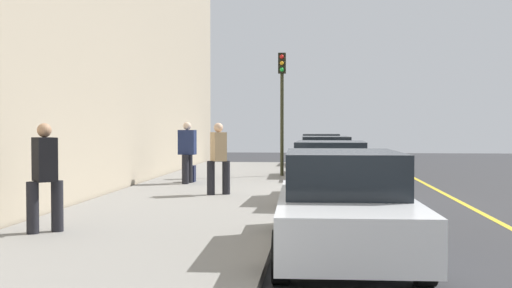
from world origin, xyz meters
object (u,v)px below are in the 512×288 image
object	(u,v)px
parked_car_silver	(331,174)
parked_car_white	(343,205)
pedestrian_black_coat	(45,174)
parked_car_black	(321,151)
rolling_suitcase	(192,174)
parked_car_charcoal	(325,158)
pedestrian_navy_coat	(187,151)
pedestrian_tan_coat	(218,156)
traffic_light_pole	(282,93)

from	to	relation	value
parked_car_silver	parked_car_white	world-z (taller)	same
parked_car_silver	pedestrian_black_coat	bearing A→B (deg)	-43.78
parked_car_black	rolling_suitcase	bearing A→B (deg)	-24.30
parked_car_black	parked_car_white	bearing A→B (deg)	0.23
rolling_suitcase	parked_car_silver	bearing A→B (deg)	44.16
rolling_suitcase	parked_car_charcoal	bearing A→B (deg)	123.04
parked_car_black	pedestrian_navy_coat	size ratio (longest dim) A/B	2.38
pedestrian_tan_coat	traffic_light_pole	bearing A→B (deg)	168.01
pedestrian_tan_coat	parked_car_silver	bearing A→B (deg)	73.28
parked_car_charcoal	pedestrian_tan_coat	distance (m)	6.76
pedestrian_black_coat	traffic_light_pole	world-z (taller)	traffic_light_pole
pedestrian_navy_coat	rolling_suitcase	size ratio (longest dim) A/B	2.14
parked_car_black	pedestrian_black_coat	world-z (taller)	pedestrian_black_coat
pedestrian_black_coat	rolling_suitcase	xyz separation A→B (m)	(-9.21, 0.58, -0.69)
traffic_light_pole	rolling_suitcase	bearing A→B (deg)	-45.45
parked_car_charcoal	parked_car_silver	distance (m)	6.98
traffic_light_pole	parked_car_charcoal	bearing A→B (deg)	93.42
parked_car_silver	pedestrian_navy_coat	xyz separation A→B (m)	(-3.76, -4.18, 0.38)
parked_car_silver	traffic_light_pole	xyz separation A→B (m)	(-6.89, -1.49, 2.27)
parked_car_black	pedestrian_black_coat	bearing A→B (deg)	-14.36
parked_car_black	pedestrian_tan_coat	distance (m)	12.82
pedestrian_navy_coat	parked_car_black	bearing A→B (deg)	156.72
parked_car_white	traffic_light_pole	bearing A→B (deg)	-173.15
pedestrian_black_coat	traffic_light_pole	xyz separation A→B (m)	(-11.82, 3.24, 1.93)
parked_car_white	rolling_suitcase	bearing A→B (deg)	-157.37
pedestrian_navy_coat	rolling_suitcase	xyz separation A→B (m)	(-0.51, 0.03, -0.73)
parked_car_silver	pedestrian_navy_coat	world-z (taller)	pedestrian_navy_coat
parked_car_silver	pedestrian_navy_coat	distance (m)	5.63
parked_car_white	pedestrian_black_coat	distance (m)	4.84
parked_car_black	pedestrian_tan_coat	size ratio (longest dim) A/B	2.44
parked_car_silver	parked_car_charcoal	bearing A→B (deg)	179.90
traffic_light_pole	rolling_suitcase	distance (m)	4.56
parked_car_white	traffic_light_pole	world-z (taller)	traffic_light_pole
parked_car_charcoal	pedestrian_black_coat	xyz separation A→B (m)	(11.91, -4.74, 0.34)
traffic_light_pole	rolling_suitcase	size ratio (longest dim) A/B	4.91
pedestrian_tan_coat	traffic_light_pole	size ratio (longest dim) A/B	0.43
pedestrian_tan_coat	pedestrian_black_coat	xyz separation A→B (m)	(5.77, -1.95, -0.02)
pedestrian_navy_coat	traffic_light_pole	xyz separation A→B (m)	(-3.13, 2.68, 1.89)
parked_car_black	parked_car_charcoal	xyz separation A→B (m)	(6.37, 0.06, 0.00)
pedestrian_navy_coat	rolling_suitcase	distance (m)	0.89
parked_car_charcoal	parked_car_white	bearing A→B (deg)	0.07
traffic_light_pole	rolling_suitcase	xyz separation A→B (m)	(2.62, -2.66, -2.62)
parked_car_white	pedestrian_navy_coat	bearing A→B (deg)	-156.14
parked_car_charcoal	pedestrian_navy_coat	xyz separation A→B (m)	(3.22, -4.19, 0.37)
parked_car_white	pedestrian_black_coat	xyz separation A→B (m)	(-0.81, -4.76, 0.34)
pedestrian_navy_coat	parked_car_white	bearing A→B (deg)	23.86
parked_car_charcoal	pedestrian_black_coat	distance (m)	12.83
pedestrian_tan_coat	pedestrian_navy_coat	bearing A→B (deg)	-154.44
parked_car_black	pedestrian_tan_coat	xyz separation A→B (m)	(12.52, -2.73, 0.35)
parked_car_charcoal	parked_car_white	xyz separation A→B (m)	(12.72, 0.02, -0.00)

